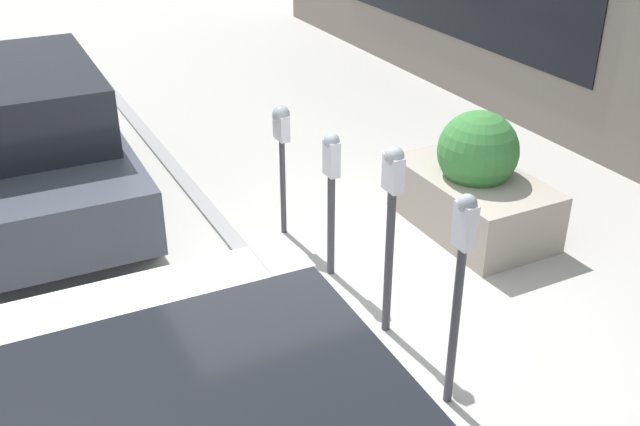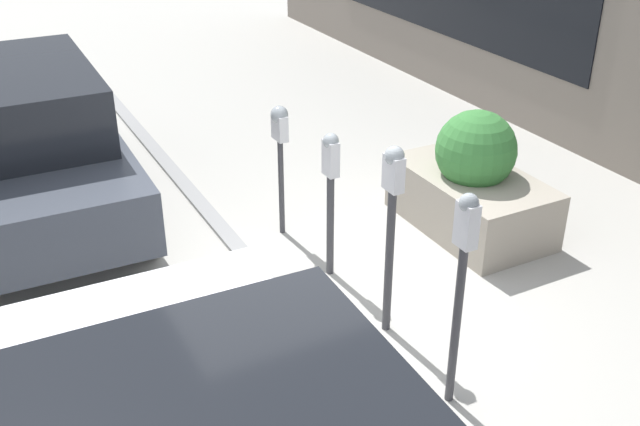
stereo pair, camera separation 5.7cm
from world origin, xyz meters
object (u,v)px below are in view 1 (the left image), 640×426
Objects in this scene: parking_meter_middle at (331,181)px; parking_meter_nearest at (461,267)px; parking_meter_second at (392,208)px; parked_car_middle at (7,142)px; planter_box at (474,185)px; parking_meter_fourth at (282,137)px.

parking_meter_nearest is at bearing 178.42° from parking_meter_middle.
parking_meter_middle is at bearing -0.02° from parking_meter_second.
parking_meter_second is 4.01m from parked_car_middle.
parking_meter_second is 0.95m from parking_meter_middle.
parked_car_middle is at bearing 60.18° from planter_box.
parking_meter_fourth is at bearing 0.15° from parking_meter_nearest.
planter_box is 0.39× the size of parked_car_middle.
parking_meter_nearest is 0.39× the size of parked_car_middle.
parking_meter_second is at bearing -143.74° from parked_car_middle.
parking_meter_nearest reaches higher than planter_box.
parked_car_middle reaches higher than planter_box.
parking_meter_middle is at bearing 93.78° from planter_box.
planter_box is at bearing -86.22° from parking_meter_middle.
parking_meter_fourth is at bearing -122.21° from parked_car_middle.
parking_meter_middle is 0.32× the size of parked_car_middle.
parking_meter_middle is 0.83× the size of planter_box.
parking_meter_middle is 0.87m from parking_meter_fourth.
parking_meter_nearest is at bearing 176.80° from parking_meter_second.
parking_meter_second is 0.38× the size of parked_car_middle.
parking_meter_nearest is at bearing 139.25° from planter_box.
parking_meter_fourth is at bearing 1.82° from parking_meter_second.
parking_meter_second reaches higher than parking_meter_middle.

